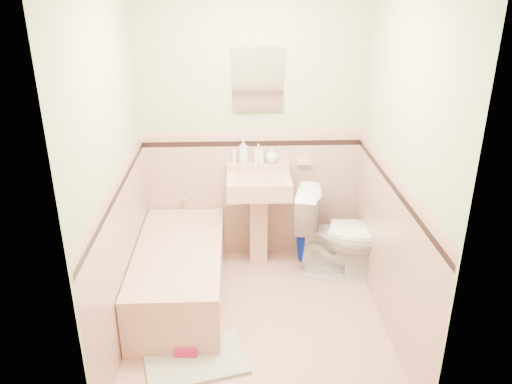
{
  "coord_description": "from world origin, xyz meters",
  "views": [
    {
      "loc": [
        -0.15,
        -3.34,
        2.54
      ],
      "look_at": [
        0.0,
        0.25,
        1.0
      ],
      "focal_mm": 35.99,
      "sensor_mm": 36.0,
      "label": 1
    }
  ],
  "objects_px": {
    "bathtub": "(180,275)",
    "medicine_cabinet": "(258,79)",
    "toilet": "(341,234)",
    "sink": "(259,221)",
    "soap_bottle_left": "(243,151)",
    "bucket": "(309,246)",
    "soap_bottle_mid": "(258,154)",
    "soap_bottle_right": "(272,155)",
    "shoe": "(186,351)"
  },
  "relations": [
    {
      "from": "bathtub",
      "to": "soap_bottle_mid",
      "type": "distance_m",
      "value": 1.28
    },
    {
      "from": "medicine_cabinet",
      "to": "soap_bottle_left",
      "type": "height_order",
      "value": "medicine_cabinet"
    },
    {
      "from": "bathtub",
      "to": "bucket",
      "type": "xyz_separation_m",
      "value": [
        1.17,
        0.6,
        -0.09
      ]
    },
    {
      "from": "toilet",
      "to": "soap_bottle_mid",
      "type": "bearing_deg",
      "value": 76.03
    },
    {
      "from": "soap_bottle_right",
      "to": "toilet",
      "type": "xyz_separation_m",
      "value": [
        0.6,
        -0.38,
        -0.62
      ]
    },
    {
      "from": "medicine_cabinet",
      "to": "toilet",
      "type": "distance_m",
      "value": 1.54
    },
    {
      "from": "soap_bottle_left",
      "to": "toilet",
      "type": "distance_m",
      "value": 1.14
    },
    {
      "from": "medicine_cabinet",
      "to": "sink",
      "type": "bearing_deg",
      "value": -90.0
    },
    {
      "from": "sink",
      "to": "bucket",
      "type": "distance_m",
      "value": 0.59
    },
    {
      "from": "soap_bottle_right",
      "to": "soap_bottle_left",
      "type": "bearing_deg",
      "value": 180.0
    },
    {
      "from": "soap_bottle_right",
      "to": "shoe",
      "type": "height_order",
      "value": "soap_bottle_right"
    },
    {
      "from": "bathtub",
      "to": "toilet",
      "type": "xyz_separation_m",
      "value": [
        1.4,
        0.33,
        0.18
      ]
    },
    {
      "from": "soap_bottle_mid",
      "to": "shoe",
      "type": "relative_size",
      "value": 1.09
    },
    {
      "from": "toilet",
      "to": "sink",
      "type": "bearing_deg",
      "value": 88.35
    },
    {
      "from": "soap_bottle_right",
      "to": "bucket",
      "type": "xyz_separation_m",
      "value": [
        0.37,
        -0.11,
        -0.89
      ]
    },
    {
      "from": "soap_bottle_mid",
      "to": "soap_bottle_right",
      "type": "height_order",
      "value": "soap_bottle_mid"
    },
    {
      "from": "medicine_cabinet",
      "to": "soap_bottle_left",
      "type": "xyz_separation_m",
      "value": [
        -0.13,
        -0.03,
        -0.64
      ]
    },
    {
      "from": "soap_bottle_mid",
      "to": "bucket",
      "type": "bearing_deg",
      "value": -12.45
    },
    {
      "from": "sink",
      "to": "medicine_cabinet",
      "type": "height_order",
      "value": "medicine_cabinet"
    },
    {
      "from": "soap_bottle_left",
      "to": "toilet",
      "type": "height_order",
      "value": "soap_bottle_left"
    },
    {
      "from": "medicine_cabinet",
      "to": "soap_bottle_right",
      "type": "height_order",
      "value": "medicine_cabinet"
    },
    {
      "from": "soap_bottle_mid",
      "to": "bucket",
      "type": "xyz_separation_m",
      "value": [
        0.49,
        -0.11,
        -0.91
      ]
    },
    {
      "from": "sink",
      "to": "bucket",
      "type": "height_order",
      "value": "sink"
    },
    {
      "from": "bathtub",
      "to": "soap_bottle_left",
      "type": "bearing_deg",
      "value": 52.33
    },
    {
      "from": "bathtub",
      "to": "shoe",
      "type": "bearing_deg",
      "value": -82.09
    },
    {
      "from": "bathtub",
      "to": "soap_bottle_left",
      "type": "xyz_separation_m",
      "value": [
        0.55,
        0.71,
        0.84
      ]
    },
    {
      "from": "soap_bottle_left",
      "to": "soap_bottle_right",
      "type": "bearing_deg",
      "value": 0.0
    },
    {
      "from": "medicine_cabinet",
      "to": "soap_bottle_right",
      "type": "relative_size",
      "value": 3.64
    },
    {
      "from": "medicine_cabinet",
      "to": "soap_bottle_mid",
      "type": "bearing_deg",
      "value": -84.0
    },
    {
      "from": "bathtub",
      "to": "soap_bottle_right",
      "type": "relative_size",
      "value": 10.09
    },
    {
      "from": "bucket",
      "to": "shoe",
      "type": "distance_m",
      "value": 1.72
    },
    {
      "from": "sink",
      "to": "shoe",
      "type": "relative_size",
      "value": 5.53
    },
    {
      "from": "soap_bottle_right",
      "to": "bucket",
      "type": "relative_size",
      "value": 0.56
    },
    {
      "from": "bathtub",
      "to": "toilet",
      "type": "relative_size",
      "value": 1.84
    },
    {
      "from": "bathtub",
      "to": "medicine_cabinet",
      "type": "height_order",
      "value": "medicine_cabinet"
    },
    {
      "from": "bathtub",
      "to": "bucket",
      "type": "relative_size",
      "value": 5.65
    },
    {
      "from": "bathtub",
      "to": "soap_bottle_mid",
      "type": "xyz_separation_m",
      "value": [
        0.68,
        0.71,
        0.81
      ]
    },
    {
      "from": "sink",
      "to": "soap_bottle_left",
      "type": "xyz_separation_m",
      "value": [
        -0.13,
        0.18,
        0.62
      ]
    },
    {
      "from": "bucket",
      "to": "medicine_cabinet",
      "type": "bearing_deg",
      "value": 164.33
    },
    {
      "from": "soap_bottle_left",
      "to": "soap_bottle_right",
      "type": "height_order",
      "value": "soap_bottle_left"
    },
    {
      "from": "soap_bottle_mid",
      "to": "soap_bottle_right",
      "type": "xyz_separation_m",
      "value": [
        0.12,
        0.0,
        -0.01
      ]
    },
    {
      "from": "toilet",
      "to": "shoe",
      "type": "relative_size",
      "value": 5.06
    },
    {
      "from": "medicine_cabinet",
      "to": "soap_bottle_mid",
      "type": "distance_m",
      "value": 0.66
    },
    {
      "from": "sink",
      "to": "shoe",
      "type": "distance_m",
      "value": 1.45
    },
    {
      "from": "soap_bottle_left",
      "to": "toilet",
      "type": "bearing_deg",
      "value": -24.16
    },
    {
      "from": "medicine_cabinet",
      "to": "shoe",
      "type": "bearing_deg",
      "value": -111.29
    },
    {
      "from": "bathtub",
      "to": "medicine_cabinet",
      "type": "bearing_deg",
      "value": 47.42
    },
    {
      "from": "medicine_cabinet",
      "to": "toilet",
      "type": "relative_size",
      "value": 0.67
    },
    {
      "from": "bathtub",
      "to": "soap_bottle_right",
      "type": "bearing_deg",
      "value": 41.43
    },
    {
      "from": "bucket",
      "to": "soap_bottle_mid",
      "type": "bearing_deg",
      "value": 167.55
    }
  ]
}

